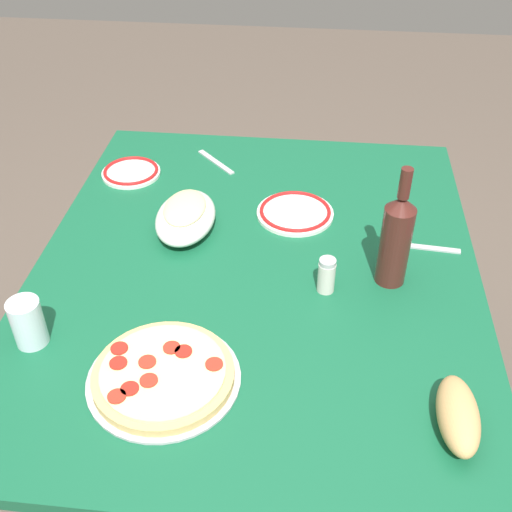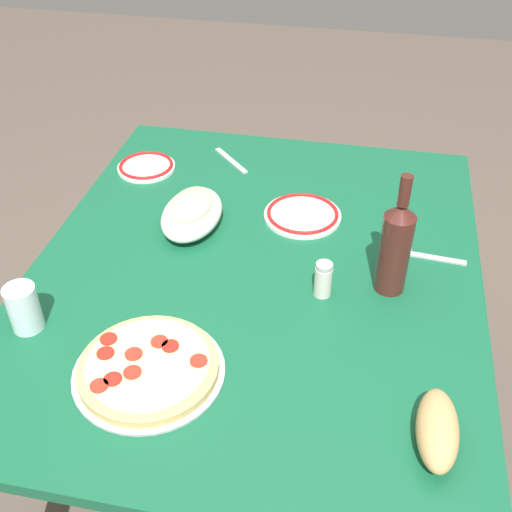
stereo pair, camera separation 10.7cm
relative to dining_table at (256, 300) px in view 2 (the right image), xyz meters
The scene contains 12 objects.
ground_plane 0.64m from the dining_table, ahead, with size 8.00×8.00×0.00m, color brown.
dining_table is the anchor object (origin of this frame).
pepperoni_pizza 0.42m from the dining_table, 159.16° to the left, with size 0.30×0.30×0.03m.
baked_pasta_dish 0.28m from the dining_table, 55.69° to the left, with size 0.24×0.15×0.08m.
wine_bottle 0.39m from the dining_table, 92.99° to the right, with size 0.07×0.07×0.30m.
water_glass 0.55m from the dining_table, 124.36° to the left, with size 0.07×0.07×0.11m, color silver.
side_plate_near 0.57m from the dining_table, 46.90° to the left, with size 0.17×0.17×0.02m.
side_plate_far 0.27m from the dining_table, 19.65° to the right, with size 0.20×0.20×0.02m.
bread_loaf 0.61m from the dining_table, 135.98° to the right, with size 0.18×0.07×0.07m, color tan.
spice_shaker 0.24m from the dining_table, 112.45° to the right, with size 0.04×0.04×0.09m.
fork_left 0.44m from the dining_table, 74.56° to the right, with size 0.17×0.02×0.01m, color #B7B7BC.
fork_right 0.52m from the dining_table, 19.95° to the left, with size 0.17×0.02×0.01m, color #B7B7BC.
Camera 2 is at (-1.15, -0.23, 1.71)m, focal length 44.28 mm.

